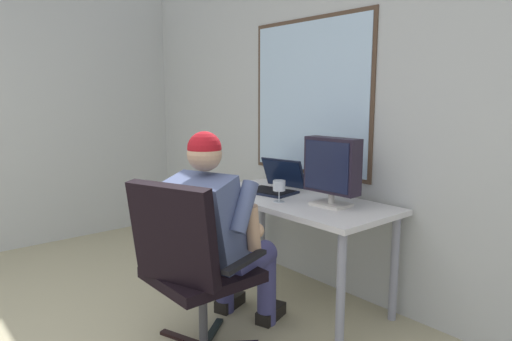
{
  "coord_description": "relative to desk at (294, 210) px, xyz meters",
  "views": [
    {
      "loc": [
        1.89,
        -0.01,
        1.43
      ],
      "look_at": [
        -0.17,
        1.73,
        0.98
      ],
      "focal_mm": 31.62,
      "sensor_mm": 36.0,
      "label": 1
    }
  ],
  "objects": [
    {
      "name": "wall_rear",
      "position": [
        0.25,
        0.39,
        0.65
      ],
      "size": [
        5.53,
        0.08,
        2.58
      ],
      "color": "#B7BAB7",
      "rests_on": "ground"
    },
    {
      "name": "office_chair",
      "position": [
        0.17,
        -0.96,
        -0.08
      ],
      "size": [
        0.7,
        0.65,
        1.01
      ],
      "color": "black",
      "rests_on": "ground"
    },
    {
      "name": "laptop",
      "position": [
        -0.25,
        0.06,
        0.15
      ],
      "size": [
        0.41,
        0.4,
        0.23
      ],
      "color": "black",
      "rests_on": "desk"
    },
    {
      "name": "desk",
      "position": [
        0.0,
        0.0,
        0.0
      ],
      "size": [
        1.42,
        0.66,
        0.73
      ],
      "color": "gray",
      "rests_on": "ground"
    },
    {
      "name": "wine_glass",
      "position": [
        0.02,
        -0.16,
        0.19
      ],
      "size": [
        0.08,
        0.08,
        0.15
      ],
      "color": "silver",
      "rests_on": "desk"
    },
    {
      "name": "crt_monitor",
      "position": [
        0.31,
        0.03,
        0.34
      ],
      "size": [
        0.38,
        0.19,
        0.44
      ],
      "color": "beige",
      "rests_on": "desk"
    },
    {
      "name": "coffee_mug",
      "position": [
        -0.51,
        -0.15,
        0.14
      ],
      "size": [
        0.07,
        0.07,
        0.1
      ],
      "color": "silver",
      "rests_on": "desk"
    },
    {
      "name": "person_seated",
      "position": [
        0.1,
        -0.71,
        0.01
      ],
      "size": [
        0.66,
        0.84,
        1.25
      ],
      "color": "#3E3E71",
      "rests_on": "ground"
    }
  ]
}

